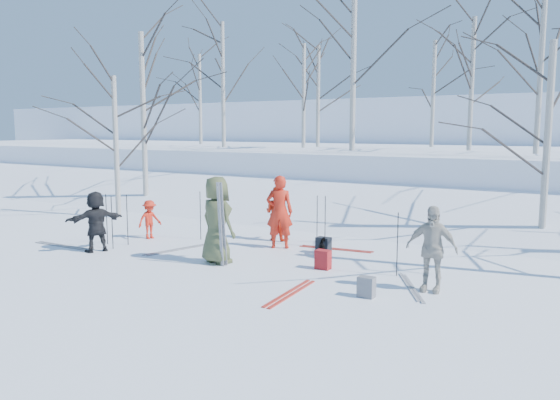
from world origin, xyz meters
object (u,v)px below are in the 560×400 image
Objects in this scene: skier_grey_west at (96,221)px; dog at (324,248)px; backpack_grey at (366,287)px; skier_redor_behind at (277,213)px; backpack_red at (323,260)px; skier_red_north at (279,212)px; skier_cream_east at (431,249)px; skier_red_seated at (150,219)px; skier_olive_center at (217,220)px; backpack_dark at (324,245)px.

dog is at bearing 139.01° from skier_grey_west.
skier_redor_behind is at bearing 139.78° from backpack_grey.
skier_grey_west reaches higher than backpack_red.
skier_red_north is 1.15× the size of skier_cream_east.
skier_grey_west is (0.05, -1.87, 0.22)m from skier_red_seated.
skier_red_seated is 0.71× the size of skier_grey_west.
skier_olive_center is at bearing 53.39° from skier_red_north.
skier_olive_center is 4.97× the size of backpack_dark.
skier_red_seated is 2.57× the size of backpack_red.
skier_red_seated is 5.17m from dog.
skier_grey_west is at bearing -176.44° from skier_cream_east.
skier_red_seated reaches higher than backpack_dark.
skier_red_north is 4.50m from backpack_grey.
backpack_red is at bearing 127.48° from skier_grey_west.
backpack_red is at bearing 119.26° from skier_red_north.
backpack_red is (2.30, 0.79, -0.78)m from skier_olive_center.
skier_cream_east is 1.07× the size of skier_grey_west.
skier_grey_west is 2.94× the size of dog.
skier_red_north is 1.26× the size of skier_redor_behind.
skier_red_north reaches higher than backpack_red.
skier_red_north is 4.73m from skier_cream_east.
skier_red_north reaches higher than skier_cream_east.
skier_grey_west is (-8.07, -1.09, -0.06)m from skier_cream_east.
backpack_red is at bearing 141.91° from skier_redor_behind.
skier_grey_west is 5.68m from backpack_dark.
skier_cream_east reaches higher than skier_redor_behind.
dog reaches higher than backpack_grey.
skier_red_north is 4.47× the size of backpack_red.
skier_redor_behind is 2.07m from backpack_dark.
skier_olive_center reaches higher than skier_grey_west.
skier_red_seated is at bearing 30.89° from skier_redor_behind.
skier_red_north is 1.62m from dog.
backpack_dark is (-0.69, 1.35, -0.01)m from backpack_red.
dog is (1.78, 1.82, -0.77)m from skier_olive_center.
backpack_grey is (4.14, -3.50, -0.55)m from skier_redor_behind.
skier_grey_west is at bearing -10.89° from dog.
skier_redor_behind reaches higher than backpack_grey.
skier_redor_behind is at bearing -80.87° from skier_red_north.
skier_red_north is at bearing 127.84° from skier_redor_behind.
backpack_dark reaches higher than backpack_grey.
skier_grey_west is at bearing -162.91° from skier_red_seated.
skier_grey_west reaches higher than backpack_dark.
skier_olive_center is 1.84× the size of skier_red_seated.
skier_red_seated is at bearing -13.14° from skier_red_north.
skier_olive_center is 3.58m from skier_red_seated.
skier_red_seated is at bearing -30.11° from dog.
backpack_dark is (1.61, 2.14, -0.79)m from skier_olive_center.
skier_grey_west is (-3.65, -2.77, -0.18)m from skier_red_north.
skier_red_north reaches higher than backpack_grey.
skier_red_north is 1.74× the size of skier_red_seated.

